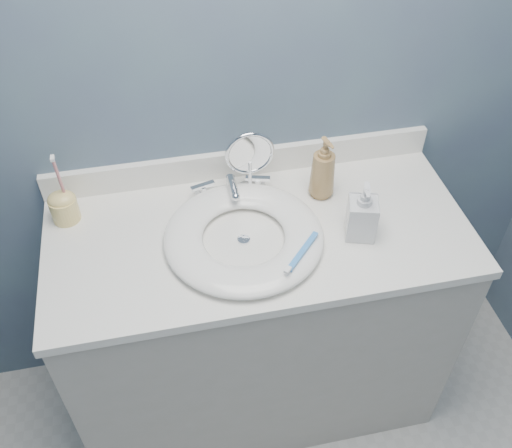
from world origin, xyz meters
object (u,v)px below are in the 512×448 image
object	(u,v)px
makeup_mirror	(250,160)
soap_bottle_clear	(363,211)
toothbrush_holder	(63,205)
soap_bottle_amber	(323,168)

from	to	relation	value
makeup_mirror	soap_bottle_clear	size ratio (longest dim) A/B	1.22
makeup_mirror	soap_bottle_clear	bearing A→B (deg)	-42.68
soap_bottle_clear	toothbrush_holder	size ratio (longest dim) A/B	0.78
makeup_mirror	soap_bottle_amber	world-z (taller)	makeup_mirror
makeup_mirror	soap_bottle_amber	size ratio (longest dim) A/B	1.07
soap_bottle_amber	toothbrush_holder	world-z (taller)	toothbrush_holder
soap_bottle_amber	soap_bottle_clear	xyz separation A→B (m)	(0.06, -0.19, -0.01)
makeup_mirror	soap_bottle_amber	bearing A→B (deg)	-15.50
soap_bottle_clear	soap_bottle_amber	bearing A→B (deg)	123.78
makeup_mirror	toothbrush_holder	size ratio (longest dim) A/B	0.95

